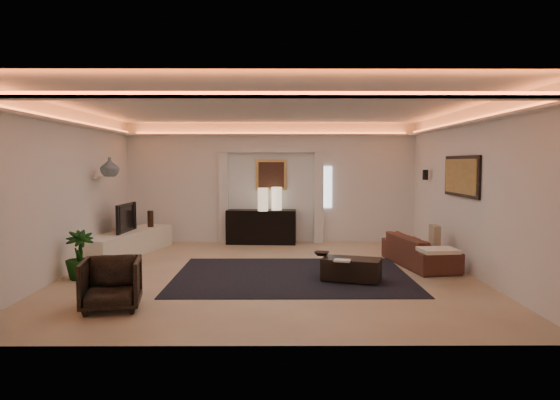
{
  "coord_description": "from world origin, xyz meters",
  "views": [
    {
      "loc": [
        0.16,
        -8.67,
        1.94
      ],
      "look_at": [
        0.2,
        0.6,
        1.25
      ],
      "focal_mm": 32.05,
      "sensor_mm": 36.0,
      "label": 1
    }
  ],
  "objects_px": {
    "console": "(261,227)",
    "coffee_table": "(351,269)",
    "sofa": "(419,251)",
    "armchair": "(111,284)"
  },
  "relations": [
    {
      "from": "coffee_table",
      "to": "armchair",
      "type": "distance_m",
      "value": 3.76
    },
    {
      "from": "coffee_table",
      "to": "console",
      "type": "bearing_deg",
      "value": 130.69
    },
    {
      "from": "console",
      "to": "coffee_table",
      "type": "xyz_separation_m",
      "value": [
        1.6,
        -3.85,
        -0.2
      ]
    },
    {
      "from": "console",
      "to": "sofa",
      "type": "bearing_deg",
      "value": -36.36
    },
    {
      "from": "sofa",
      "to": "coffee_table",
      "type": "xyz_separation_m",
      "value": [
        -1.47,
        -1.24,
        -0.08
      ]
    },
    {
      "from": "sofa",
      "to": "armchair",
      "type": "distance_m",
      "value": 5.63
    },
    {
      "from": "armchair",
      "to": "coffee_table",
      "type": "bearing_deg",
      "value": 13.93
    },
    {
      "from": "console",
      "to": "coffee_table",
      "type": "height_order",
      "value": "console"
    },
    {
      "from": "console",
      "to": "armchair",
      "type": "relative_size",
      "value": 2.19
    },
    {
      "from": "sofa",
      "to": "coffee_table",
      "type": "bearing_deg",
      "value": 121.22
    }
  ]
}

